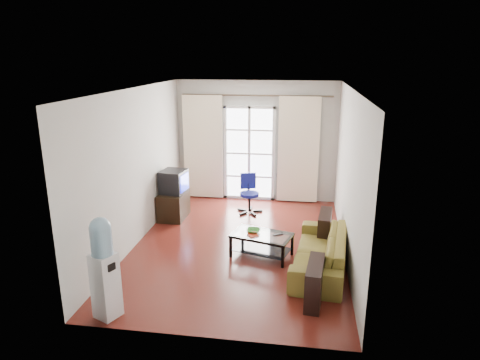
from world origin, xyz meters
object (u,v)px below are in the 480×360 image
(task_chair, at_px, (249,201))
(sofa, at_px, (320,251))
(crt_tv, at_px, (173,181))
(coffee_table, at_px, (262,242))
(tv_stand, at_px, (174,205))
(water_cooler, at_px, (104,266))

(task_chair, bearing_deg, sofa, -74.91)
(task_chair, bearing_deg, crt_tv, -176.69)
(coffee_table, relative_size, tv_stand, 1.45)
(tv_stand, relative_size, water_cooler, 0.55)
(sofa, relative_size, coffee_table, 1.86)
(coffee_table, distance_m, crt_tv, 2.52)
(task_chair, xyz_separation_m, water_cooler, (-1.31, -4.01, 0.46))
(task_chair, bearing_deg, coffee_table, -93.45)
(tv_stand, height_order, crt_tv, crt_tv)
(sofa, relative_size, tv_stand, 2.70)
(tv_stand, relative_size, task_chair, 0.90)
(sofa, distance_m, tv_stand, 3.39)
(coffee_table, bearing_deg, task_chair, 103.02)
(sofa, xyz_separation_m, crt_tv, (-2.90, 1.77, 0.49))
(coffee_table, xyz_separation_m, crt_tv, (-1.96, 1.49, 0.52))
(sofa, distance_m, coffee_table, 0.98)
(coffee_table, distance_m, water_cooler, 2.70)
(crt_tv, bearing_deg, sofa, -24.02)
(coffee_table, bearing_deg, sofa, -16.15)
(crt_tv, distance_m, water_cooler, 3.48)
(water_cooler, bearing_deg, crt_tv, 117.30)
(crt_tv, relative_size, water_cooler, 0.41)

